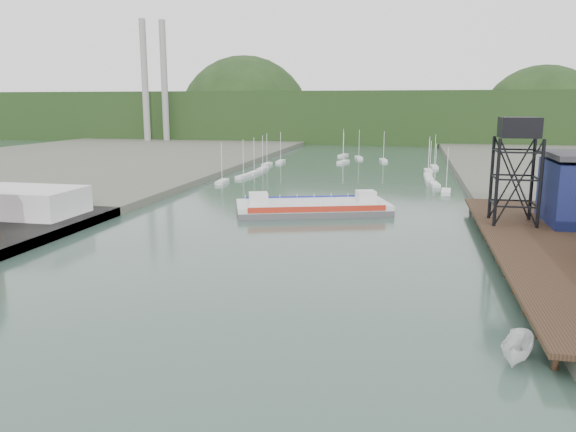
% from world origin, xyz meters
% --- Properties ---
extents(ground, '(600.00, 600.00, 0.00)m').
position_xyz_m(ground, '(0.00, 0.00, 0.00)').
color(ground, '#2F4940').
rests_on(ground, ground).
extents(east_pier, '(14.00, 70.00, 2.45)m').
position_xyz_m(east_pier, '(37.00, 45.00, 1.90)').
color(east_pier, black).
rests_on(east_pier, ground).
extents(white_shed, '(18.00, 12.00, 4.50)m').
position_xyz_m(white_shed, '(-44.00, 50.00, 3.85)').
color(white_shed, silver).
rests_on(white_shed, west_quay).
extents(lift_tower, '(6.50, 6.50, 16.00)m').
position_xyz_m(lift_tower, '(35.00, 58.00, 15.65)').
color(lift_tower, black).
rests_on(lift_tower, east_pier).
extents(marina_sailboats, '(57.71, 92.65, 0.90)m').
position_xyz_m(marina_sailboats, '(0.08, 138.46, 0.35)').
color(marina_sailboats, silver).
rests_on(marina_sailboats, ground).
extents(smokestacks, '(11.20, 8.20, 60.00)m').
position_xyz_m(smokestacks, '(-106.00, 232.50, 30.00)').
color(smokestacks, gray).
rests_on(smokestacks, ground).
extents(distant_hills, '(500.00, 120.00, 80.00)m').
position_xyz_m(distant_hills, '(-3.98, 301.35, 10.38)').
color(distant_hills, black).
rests_on(distant_hills, ground).
extents(chain_ferry, '(30.20, 19.66, 4.04)m').
position_xyz_m(chain_ferry, '(1.92, 69.83, 1.16)').
color(chain_ferry, '#4E4E51').
rests_on(chain_ferry, ground).
extents(motorboat, '(3.94, 6.04, 2.18)m').
position_xyz_m(motorboat, '(28.33, 12.60, 1.09)').
color(motorboat, silver).
rests_on(motorboat, ground).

